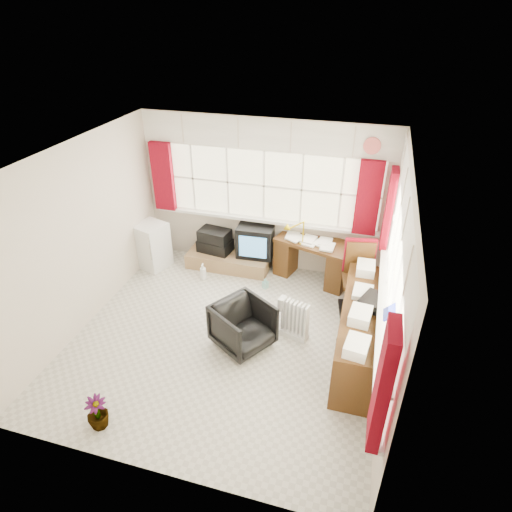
{
  "coord_description": "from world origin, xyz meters",
  "views": [
    {
      "loc": [
        1.59,
        -4.13,
        3.96
      ],
      "look_at": [
        0.27,
        0.55,
        1.04
      ],
      "focal_mm": 30.0,
      "sensor_mm": 36.0,
      "label": 1
    }
  ],
  "objects_px": {
    "office_chair": "(243,326)",
    "crt_tv": "(256,239)",
    "desk_lamp": "(304,228)",
    "credenza": "(360,330)",
    "mini_fridge": "(152,246)",
    "desk": "(313,257)",
    "radiator": "(295,323)",
    "task_chair": "(358,274)",
    "tv_bench": "(228,261)"
  },
  "relations": [
    {
      "from": "desk_lamp",
      "to": "desk",
      "type": "bearing_deg",
      "value": 40.58
    },
    {
      "from": "mini_fridge",
      "to": "desk",
      "type": "bearing_deg",
      "value": 7.8
    },
    {
      "from": "office_chair",
      "to": "credenza",
      "type": "xyz_separation_m",
      "value": [
        1.47,
        0.24,
        0.08
      ]
    },
    {
      "from": "crt_tv",
      "to": "desk_lamp",
      "type": "bearing_deg",
      "value": -16.86
    },
    {
      "from": "office_chair",
      "to": "radiator",
      "type": "height_order",
      "value": "office_chair"
    },
    {
      "from": "office_chair",
      "to": "tv_bench",
      "type": "height_order",
      "value": "office_chair"
    },
    {
      "from": "desk",
      "to": "office_chair",
      "type": "xyz_separation_m",
      "value": [
        -0.62,
        -1.84,
        -0.07
      ]
    },
    {
      "from": "task_chair",
      "to": "mini_fridge",
      "type": "xyz_separation_m",
      "value": [
        -3.42,
        0.24,
        -0.19
      ]
    },
    {
      "from": "desk_lamp",
      "to": "credenza",
      "type": "distance_m",
      "value": 1.87
    },
    {
      "from": "credenza",
      "to": "tv_bench",
      "type": "distance_m",
      "value": 2.75
    },
    {
      "from": "task_chair",
      "to": "radiator",
      "type": "bearing_deg",
      "value": -129.24
    },
    {
      "from": "credenza",
      "to": "crt_tv",
      "type": "height_order",
      "value": "credenza"
    },
    {
      "from": "radiator",
      "to": "mini_fridge",
      "type": "relative_size",
      "value": 0.73
    },
    {
      "from": "desk_lamp",
      "to": "tv_bench",
      "type": "distance_m",
      "value": 1.52
    },
    {
      "from": "radiator",
      "to": "office_chair",
      "type": "bearing_deg",
      "value": -151.48
    },
    {
      "from": "office_chair",
      "to": "crt_tv",
      "type": "bearing_deg",
      "value": 43.17
    },
    {
      "from": "mini_fridge",
      "to": "task_chair",
      "type": "bearing_deg",
      "value": -3.98
    },
    {
      "from": "desk",
      "to": "task_chair",
      "type": "xyz_separation_m",
      "value": [
        0.73,
        -0.6,
        0.19
      ]
    },
    {
      "from": "desk_lamp",
      "to": "office_chair",
      "type": "xyz_separation_m",
      "value": [
        -0.45,
        -1.69,
        -0.66
      ]
    },
    {
      "from": "office_chair",
      "to": "mini_fridge",
      "type": "xyz_separation_m",
      "value": [
        -2.06,
        1.47,
        0.08
      ]
    },
    {
      "from": "credenza",
      "to": "tv_bench",
      "type": "bearing_deg",
      "value": 146.3
    },
    {
      "from": "mini_fridge",
      "to": "crt_tv",
      "type": "bearing_deg",
      "value": 15.45
    },
    {
      "from": "office_chair",
      "to": "task_chair",
      "type": "bearing_deg",
      "value": -15.1
    },
    {
      "from": "task_chair",
      "to": "tv_bench",
      "type": "xyz_separation_m",
      "value": [
        -2.17,
        0.52,
        -0.46
      ]
    },
    {
      "from": "desk",
      "to": "tv_bench",
      "type": "bearing_deg",
      "value": -176.8
    },
    {
      "from": "tv_bench",
      "to": "crt_tv",
      "type": "relative_size",
      "value": 2.26
    },
    {
      "from": "desk",
      "to": "tv_bench",
      "type": "xyz_separation_m",
      "value": [
        -1.43,
        -0.08,
        -0.26
      ]
    },
    {
      "from": "office_chair",
      "to": "mini_fridge",
      "type": "height_order",
      "value": "mini_fridge"
    },
    {
      "from": "tv_bench",
      "to": "mini_fridge",
      "type": "distance_m",
      "value": 1.31
    },
    {
      "from": "task_chair",
      "to": "crt_tv",
      "type": "distance_m",
      "value": 1.86
    },
    {
      "from": "task_chair",
      "to": "crt_tv",
      "type": "relative_size",
      "value": 1.76
    },
    {
      "from": "task_chair",
      "to": "office_chair",
      "type": "distance_m",
      "value": 1.85
    },
    {
      "from": "tv_bench",
      "to": "crt_tv",
      "type": "bearing_deg",
      "value": 22.11
    },
    {
      "from": "mini_fridge",
      "to": "desk_lamp",
      "type": "bearing_deg",
      "value": 5.04
    },
    {
      "from": "task_chair",
      "to": "crt_tv",
      "type": "bearing_deg",
      "value": 157.64
    },
    {
      "from": "office_chair",
      "to": "radiator",
      "type": "relative_size",
      "value": 1.21
    },
    {
      "from": "desk",
      "to": "credenza",
      "type": "height_order",
      "value": "credenza"
    },
    {
      "from": "desk",
      "to": "desk_lamp",
      "type": "relative_size",
      "value": 3.2
    },
    {
      "from": "desk_lamp",
      "to": "office_chair",
      "type": "distance_m",
      "value": 1.87
    },
    {
      "from": "radiator",
      "to": "credenza",
      "type": "height_order",
      "value": "credenza"
    },
    {
      "from": "office_chair",
      "to": "crt_tv",
      "type": "height_order",
      "value": "crt_tv"
    },
    {
      "from": "desk",
      "to": "radiator",
      "type": "height_order",
      "value": "desk"
    },
    {
      "from": "task_chair",
      "to": "desk_lamp",
      "type": "bearing_deg",
      "value": 153.02
    },
    {
      "from": "task_chair",
      "to": "office_chair",
      "type": "height_order",
      "value": "task_chair"
    },
    {
      "from": "desk",
      "to": "tv_bench",
      "type": "distance_m",
      "value": 1.46
    },
    {
      "from": "desk_lamp",
      "to": "radiator",
      "type": "bearing_deg",
      "value": -82.86
    },
    {
      "from": "desk_lamp",
      "to": "credenza",
      "type": "relative_size",
      "value": 0.2
    },
    {
      "from": "desk_lamp",
      "to": "task_chair",
      "type": "relative_size",
      "value": 0.37
    },
    {
      "from": "radiator",
      "to": "desk",
      "type": "bearing_deg",
      "value": 90.0
    },
    {
      "from": "tv_bench",
      "to": "credenza",
      "type": "bearing_deg",
      "value": -33.7
    }
  ]
}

